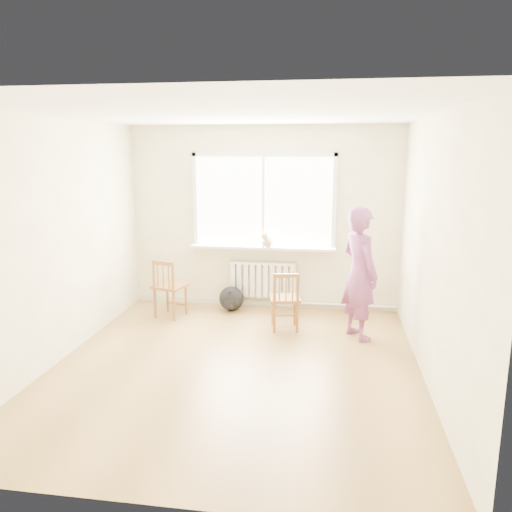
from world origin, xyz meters
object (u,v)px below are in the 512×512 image
at_px(chair_right, 285,301).
at_px(cat, 268,240).
at_px(person, 360,274).
at_px(backpack, 231,299).
at_px(chair_left, 168,288).

relative_size(chair_right, cat, 2.09).
distance_m(chair_right, person, 1.04).
distance_m(person, backpack, 2.08).
xyz_separation_m(chair_left, cat, (1.35, 0.55, 0.63)).
bearing_deg(cat, chair_left, -140.69).
bearing_deg(chair_right, chair_left, -19.65).
bearing_deg(backpack, chair_left, -152.76).
distance_m(chair_left, person, 2.68).
xyz_separation_m(chair_right, cat, (-0.34, 0.82, 0.65)).
height_order(chair_left, chair_right, chair_left).
relative_size(chair_right, person, 0.48).
bearing_deg(cat, backpack, -149.25).
xyz_separation_m(chair_right, backpack, (-0.86, 0.70, -0.22)).
xyz_separation_m(cat, backpack, (-0.52, -0.13, -0.87)).
relative_size(person, backpack, 4.53).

